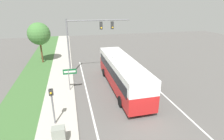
# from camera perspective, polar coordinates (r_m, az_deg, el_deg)

# --- Properties ---
(ground_plane) EXTENTS (80.00, 80.00, 0.00)m
(ground_plane) POSITION_cam_1_polar(r_m,az_deg,el_deg) (14.43, 8.93, -14.47)
(ground_plane) COLOR #565451
(sidewalk) EXTENTS (2.80, 80.00, 0.12)m
(sidewalk) POSITION_cam_1_polar(r_m,az_deg,el_deg) (13.59, -17.27, -17.42)
(sidewalk) COLOR #ADA89E
(sidewalk) RESTS_ON ground_plane
(grass_verge) EXTENTS (3.60, 80.00, 0.10)m
(grass_verge) POSITION_cam_1_polar(r_m,az_deg,el_deg) (14.26, -30.81, -17.75)
(grass_verge) COLOR #3D6633
(grass_verge) RESTS_ON ground_plane
(lane_divider_near) EXTENTS (0.14, 30.00, 0.01)m
(lane_divider_near) POSITION_cam_1_polar(r_m,az_deg,el_deg) (13.63, -5.83, -16.65)
(lane_divider_near) COLOR silver
(lane_divider_near) RESTS_ON ground_plane
(lane_divider_far) EXTENTS (0.14, 30.00, 0.01)m
(lane_divider_far) POSITION_cam_1_polar(r_m,az_deg,el_deg) (16.01, 21.19, -11.89)
(lane_divider_far) COLOR silver
(lane_divider_far) RESTS_ON ground_plane
(bus) EXTENTS (2.61, 11.37, 3.30)m
(bus) POSITION_cam_1_polar(r_m,az_deg,el_deg) (17.89, 3.28, -0.51)
(bus) COLOR red
(bus) RESTS_ON ground_plane
(signal_gantry) EXTENTS (7.59, 0.41, 6.78)m
(signal_gantry) POSITION_cam_1_polar(r_m,az_deg,el_deg) (21.35, -8.09, 11.36)
(signal_gantry) COLOR slate
(signal_gantry) RESTS_ON ground_plane
(pedestrian_signal) EXTENTS (0.28, 0.34, 2.88)m
(pedestrian_signal) POSITION_cam_1_polar(r_m,az_deg,el_deg) (12.93, -18.96, -9.57)
(pedestrian_signal) COLOR slate
(pedestrian_signal) RESTS_ON ground_plane
(street_sign) EXTENTS (1.31, 0.08, 2.41)m
(street_sign) POSITION_cam_1_polar(r_m,az_deg,el_deg) (17.67, -13.70, -1.62)
(street_sign) COLOR slate
(street_sign) RESTS_ON ground_plane
(utility_cabinet) EXTENTS (0.79, 0.55, 1.17)m
(utility_cabinet) POSITION_cam_1_polar(r_m,az_deg,el_deg) (11.86, -16.95, -19.82)
(utility_cabinet) COLOR gray
(utility_cabinet) RESTS_ON sidewalk
(roadside_tree) EXTENTS (3.16, 3.16, 5.84)m
(roadside_tree) POSITION_cam_1_polar(r_m,az_deg,el_deg) (27.48, -22.74, 10.84)
(roadside_tree) COLOR brown
(roadside_tree) RESTS_ON grass_verge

